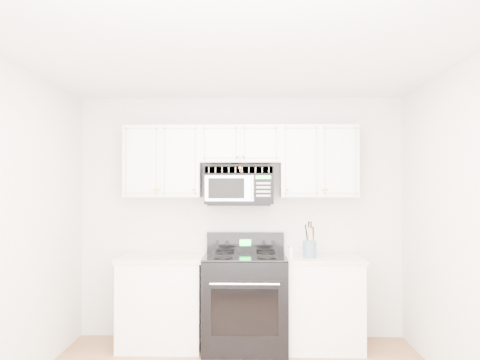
{
  "coord_description": "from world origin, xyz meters",
  "views": [
    {
      "loc": [
        0.1,
        -3.36,
        1.63
      ],
      "look_at": [
        0.0,
        1.3,
        1.7
      ],
      "focal_mm": 35.0,
      "sensor_mm": 36.0,
      "label": 1
    }
  ],
  "objects": [
    {
      "name": "base_cabinet_left",
      "position": [
        -0.8,
        1.44,
        0.43
      ],
      "size": [
        0.86,
        0.65,
        0.92
      ],
      "color": "white",
      "rests_on": "ground"
    },
    {
      "name": "room",
      "position": [
        0.0,
        0.0,
        1.3
      ],
      "size": [
        3.51,
        3.51,
        2.61
      ],
      "color": "#A0724A",
      "rests_on": "ground"
    },
    {
      "name": "microwave",
      "position": [
        -0.02,
        1.57,
        1.65
      ],
      "size": [
        0.71,
        0.41,
        0.39
      ],
      "color": "black",
      "rests_on": "ground"
    },
    {
      "name": "shaker_pepper",
      "position": [
        0.65,
        1.41,
        0.97
      ],
      "size": [
        0.04,
        0.04,
        0.09
      ],
      "color": "white",
      "rests_on": "base_cabinet_right"
    },
    {
      "name": "range",
      "position": [
        0.05,
        1.4,
        0.48
      ],
      "size": [
        0.83,
        0.75,
        1.14
      ],
      "color": "black",
      "rests_on": "ground"
    },
    {
      "name": "shaker_salt",
      "position": [
        0.51,
        1.32,
        0.98
      ],
      "size": [
        0.05,
        0.05,
        0.11
      ],
      "color": "white",
      "rests_on": "base_cabinet_right"
    },
    {
      "name": "base_cabinet_right",
      "position": [
        0.8,
        1.44,
        0.43
      ],
      "size": [
        0.86,
        0.65,
        0.92
      ],
      "color": "white",
      "rests_on": "ground"
    },
    {
      "name": "upper_cabinets",
      "position": [
        -0.0,
        1.58,
        1.93
      ],
      "size": [
        2.44,
        0.37,
        0.75
      ],
      "color": "white",
      "rests_on": "ground"
    },
    {
      "name": "utensil_crock",
      "position": [
        0.7,
        1.34,
        1.01
      ],
      "size": [
        0.13,
        0.13,
        0.35
      ],
      "color": "#455D75",
      "rests_on": "base_cabinet_right"
    }
  ]
}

